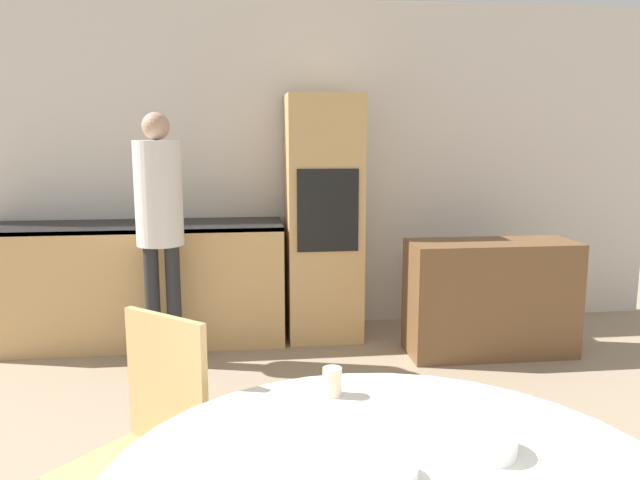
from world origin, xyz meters
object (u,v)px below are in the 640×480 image
(bowl_centre, at_px, (487,444))
(cup, at_px, (332,382))
(chair_far_left, at_px, (148,438))
(person_standing, at_px, (159,210))
(sideboard, at_px, (490,298))
(oven_unit, at_px, (323,218))
(bowl_near, at_px, (387,473))

(bowl_centre, bearing_deg, cup, 130.25)
(chair_far_left, distance_m, person_standing, 2.22)
(sideboard, bearing_deg, chair_far_left, -135.13)
(oven_unit, xyz_separation_m, bowl_centre, (0.03, -3.23, -0.18))
(person_standing, bearing_deg, sideboard, -1.66)
(sideboard, relative_size, cup, 12.62)
(chair_far_left, xyz_separation_m, bowl_near, (0.68, -0.68, 0.21))
(person_standing, distance_m, bowl_centre, 3.00)
(chair_far_left, height_order, bowl_near, chair_far_left)
(chair_far_left, relative_size, bowl_near, 6.13)
(bowl_near, bearing_deg, sideboard, 63.06)
(oven_unit, relative_size, bowl_near, 12.03)
(chair_far_left, xyz_separation_m, cup, (0.62, -0.17, 0.24))
(person_standing, relative_size, cup, 18.20)
(cup, distance_m, bowl_centre, 0.55)
(sideboard, height_order, chair_far_left, chair_far_left)
(oven_unit, relative_size, bowl_centre, 11.59)
(sideboard, relative_size, bowl_centre, 7.39)
(bowl_centre, bearing_deg, oven_unit, 90.57)
(bowl_near, bearing_deg, bowl_centre, 17.52)
(cup, xyz_separation_m, bowl_centre, (0.36, -0.42, -0.02))
(cup, bearing_deg, sideboard, 56.86)
(oven_unit, bearing_deg, person_standing, -156.57)
(chair_far_left, distance_m, bowl_centre, 1.16)
(sideboard, relative_size, person_standing, 0.69)
(sideboard, relative_size, chair_far_left, 1.25)
(sideboard, distance_m, bowl_centre, 2.91)
(chair_far_left, distance_m, bowl_near, 0.99)
(oven_unit, bearing_deg, bowl_centre, -89.43)
(cup, height_order, bowl_centre, cup)
(person_standing, bearing_deg, bowl_centre, -66.42)
(bowl_near, distance_m, bowl_centre, 0.31)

